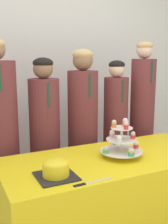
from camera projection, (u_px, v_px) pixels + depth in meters
wall_back at (51, 67)px, 3.30m from camera, size 9.00×0.06×2.70m
table at (111, 198)px, 2.25m from camera, size 1.71×0.75×0.70m
round_cake at (56, 168)px, 1.81m from camera, size 0.25×0.25×0.12m
cake_knife at (86, 184)px, 1.72m from camera, size 0.27×0.03×0.01m
cupcake_stand at (121, 141)px, 2.17m from camera, size 0.33×0.33×0.30m
student_0 at (0, 140)px, 2.44m from camera, size 0.32×0.32×1.62m
student_1 at (45, 141)px, 2.62m from camera, size 0.28×0.29×1.46m
student_2 at (83, 132)px, 2.78m from camera, size 0.30×0.30×1.54m
student_3 at (115, 132)px, 2.95m from camera, size 0.25×0.26×1.43m
student_4 at (142, 120)px, 3.08m from camera, size 0.26×0.27×1.63m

